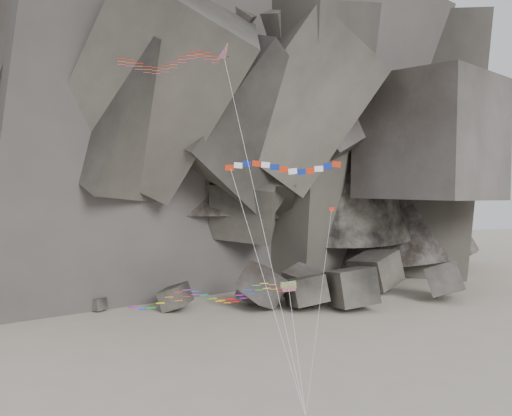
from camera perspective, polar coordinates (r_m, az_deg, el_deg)
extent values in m
plane|color=gray|center=(57.79, 1.56, -17.81)|extent=(260.00, 260.00, 0.00)
cube|color=#47423F|center=(91.21, -0.54, -8.94)|extent=(4.84, 3.86, 3.82)
cube|color=#47423F|center=(92.60, 5.06, -8.21)|extent=(8.14, 8.96, 6.26)
cube|color=#47423F|center=(88.68, -8.07, -9.15)|extent=(6.05, 5.93, 4.30)
cube|color=#47423F|center=(98.77, 18.38, -7.49)|extent=(8.16, 8.72, 7.20)
cube|color=#47423F|center=(89.61, 9.55, -8.25)|extent=(6.80, 7.35, 6.91)
cube|color=#47423F|center=(91.84, -17.13, -8.97)|extent=(4.38, 3.34, 3.96)
cube|color=#47423F|center=(91.18, -15.64, -9.31)|extent=(3.34, 3.38, 2.10)
cube|color=#47423F|center=(87.64, 0.63, -8.67)|extent=(8.75, 7.70, 7.97)
cube|color=#47423F|center=(88.92, 4.94, -8.77)|extent=(5.77, 7.35, 5.86)
cube|color=#47423F|center=(103.57, 11.88, -6.64)|extent=(10.08, 9.24, 7.55)
cylinder|color=silver|center=(49.70, 0.52, -1.25)|extent=(4.49, 11.54, 30.77)
cube|color=red|center=(53.30, -2.64, 4.05)|extent=(0.92, 0.76, 0.53)
cube|color=white|center=(53.17, -1.76, 4.28)|extent=(0.95, 0.77, 0.59)
cube|color=navy|center=(53.00, -0.86, 4.44)|extent=(0.98, 0.78, 0.62)
cube|color=red|center=(52.81, 0.05, 4.46)|extent=(0.98, 0.78, 0.63)
cube|color=white|center=(52.64, 0.97, 4.34)|extent=(0.96, 0.77, 0.60)
cube|color=navy|center=(52.50, 1.89, 4.11)|extent=(0.93, 0.76, 0.54)
cube|color=red|center=(52.41, 2.80, 3.87)|extent=(0.95, 0.77, 0.57)
cube|color=white|center=(52.39, 3.70, 3.68)|extent=(0.97, 0.78, 0.62)
cube|color=navy|center=(52.43, 4.58, 3.63)|extent=(0.98, 0.78, 0.63)
cube|color=red|center=(52.51, 5.44, 3.72)|extent=(0.97, 0.77, 0.61)
cube|color=white|center=(52.62, 6.30, 3.92)|extent=(0.94, 0.76, 0.56)
cube|color=navy|center=(52.73, 7.16, 4.16)|extent=(0.94, 0.76, 0.56)
cube|color=red|center=(52.81, 8.03, 4.35)|extent=(0.97, 0.77, 0.61)
cylinder|color=silver|center=(49.70, 0.92, -7.52)|extent=(4.19, 9.88, 20.01)
cube|color=#D4FA0D|center=(54.41, 3.25, -7.72)|extent=(1.59, 0.73, 0.85)
cube|color=#0CB219|center=(54.28, 3.32, -8.09)|extent=(1.33, 0.55, 0.58)
cylinder|color=silver|center=(51.28, 4.05, -13.57)|extent=(1.24, 8.78, 8.93)
cube|color=red|center=(57.31, 7.58, -0.12)|extent=(0.58, 0.07, 0.37)
cube|color=navy|center=(57.25, 7.40, -0.13)|extent=(0.21, 0.06, 0.38)
cylinder|color=silver|center=(52.23, 6.43, -9.30)|extent=(6.42, 11.03, 15.90)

